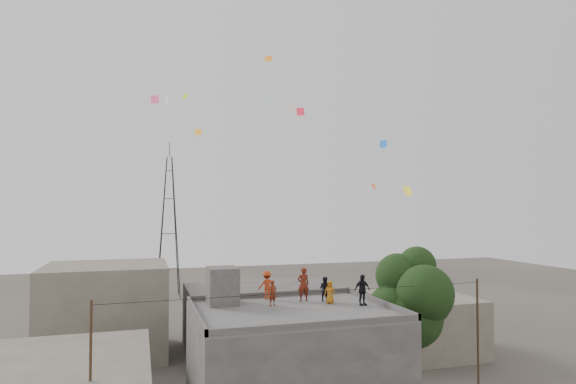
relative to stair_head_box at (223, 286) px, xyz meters
name	(u,v)px	position (x,y,z in m)	size (l,w,h in m)	color
main_building	(293,370)	(3.20, -2.60, -4.05)	(10.00, 8.00, 6.10)	#444240
parapet	(293,307)	(3.20, -2.60, -0.85)	(10.00, 8.00, 0.30)	#444240
stair_head_box	(223,286)	(0.00, 0.00, 0.00)	(1.60, 1.80, 2.00)	#444240
neighbor_north	(264,319)	(5.20, 11.40, -4.60)	(12.00, 9.00, 5.00)	#444240
neighbor_northwest	(106,310)	(-6.80, 13.40, -3.60)	(9.00, 8.00, 7.00)	#666051
neighbor_east	(422,323)	(17.20, 7.40, -4.90)	(7.00, 8.00, 4.40)	#666051
tree	(413,300)	(10.57, -2.00, -1.00)	(4.90, 4.60, 9.10)	black
utility_line	(310,361)	(3.70, -3.85, -3.27)	(20.12, 0.62, 7.40)	black
transmission_tower	(169,226)	(-0.80, 37.40, 1.97)	(2.97, 2.97, 20.01)	black
person_red_adult	(303,284)	(4.49, -0.50, -0.06)	(0.69, 0.45, 1.88)	#631D0F
person_orange_child	(330,292)	(5.69, -1.53, -0.38)	(0.60, 0.39, 1.23)	#BD6E15
person_dark_child	(325,289)	(5.64, -0.87, -0.31)	(0.67, 0.52, 1.38)	black
person_dark_adult	(362,290)	(7.15, -2.54, -0.17)	(0.97, 0.40, 1.65)	black
person_orange_adult	(267,285)	(2.69, 0.73, -0.19)	(1.04, 0.60, 1.61)	#B73714
person_red_child	(273,293)	(2.51, -1.20, -0.32)	(0.49, 0.32, 1.35)	maroon
kites	(286,134)	(4.87, 4.20, 9.16)	(15.79, 16.47, 10.20)	orange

